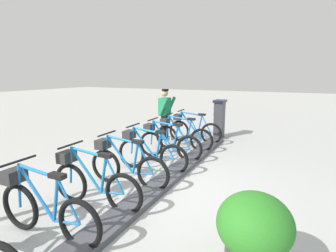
{
  "coord_description": "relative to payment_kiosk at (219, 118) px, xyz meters",
  "views": [
    {
      "loc": [
        -2.2,
        4.14,
        2.12
      ],
      "look_at": [
        0.5,
        -1.42,
        0.9
      ],
      "focal_mm": 28.09,
      "sensor_mm": 36.0,
      "label": 1
    }
  ],
  "objects": [
    {
      "name": "worker_near_rack",
      "position": [
        1.49,
        1.13,
        0.24
      ],
      "size": [
        0.47,
        0.63,
        1.66
      ],
      "color": "white",
      "rests_on": "ground"
    },
    {
      "name": "bike_docked_0",
      "position": [
        0.57,
        1.03,
        -0.24
      ],
      "size": [
        1.72,
        0.54,
        1.02
      ],
      "color": "black",
      "rests_on": "ground"
    },
    {
      "name": "bike_docked_4",
      "position": [
        0.57,
        4.68,
        -0.24
      ],
      "size": [
        1.72,
        0.54,
        1.02
      ],
      "color": "black",
      "rests_on": "ground"
    },
    {
      "name": "ground_plane",
      "position": [
        -0.05,
        4.47,
        -0.67
      ],
      "size": [
        60.0,
        60.0,
        0.0
      ],
      "primitive_type": "plane",
      "color": "#B0B0AB"
    },
    {
      "name": "bike_docked_2",
      "position": [
        0.57,
        2.85,
        -0.24
      ],
      "size": [
        1.72,
        0.54,
        1.02
      ],
      "color": "black",
      "rests_on": "ground"
    },
    {
      "name": "bike_docked_6",
      "position": [
        0.57,
        6.5,
        -0.24
      ],
      "size": [
        1.72,
        0.54,
        1.02
      ],
      "color": "black",
      "rests_on": "ground"
    },
    {
      "name": "bike_docked_1",
      "position": [
        0.57,
        1.94,
        -0.24
      ],
      "size": [
        1.72,
        0.54,
        1.02
      ],
      "color": "black",
      "rests_on": "ground"
    },
    {
      "name": "payment_kiosk",
      "position": [
        0.0,
        0.0,
        0.0
      ],
      "size": [
        0.36,
        0.52,
        1.28
      ],
      "color": "#38383D",
      "rests_on": "ground"
    },
    {
      "name": "bike_docked_5",
      "position": [
        0.57,
        5.59,
        -0.24
      ],
      "size": [
        1.72,
        0.54,
        1.02
      ],
      "color": "black",
      "rests_on": "ground"
    },
    {
      "name": "planter_bush",
      "position": [
        -1.99,
        6.09,
        -0.12
      ],
      "size": [
        0.76,
        0.76,
        0.97
      ],
      "color": "#59544C",
      "rests_on": "ground"
    },
    {
      "name": "bike_docked_3",
      "position": [
        0.57,
        3.76,
        -0.24
      ],
      "size": [
        1.72,
        0.54,
        1.02
      ],
      "color": "black",
      "rests_on": "ground"
    },
    {
      "name": "dock_rail_base",
      "position": [
        -0.05,
        4.47,
        -0.62
      ],
      "size": [
        0.44,
        8.09,
        0.1
      ],
      "primitive_type": "cube",
      "color": "#47474C",
      "rests_on": "ground"
    }
  ]
}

